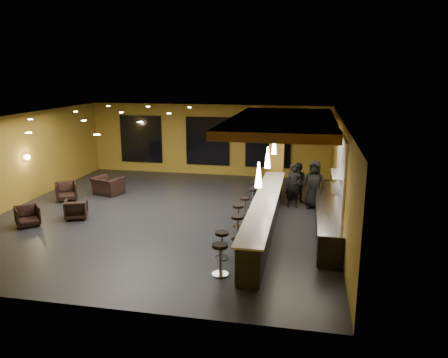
% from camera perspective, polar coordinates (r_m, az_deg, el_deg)
% --- Properties ---
extents(floor, '(12.00, 13.00, 0.10)m').
position_cam_1_polar(floor, '(16.15, -7.35, -4.74)').
color(floor, black).
rests_on(floor, ground).
extents(ceiling, '(12.00, 13.00, 0.10)m').
position_cam_1_polar(ceiling, '(15.39, -7.77, 8.07)').
color(ceiling, black).
extents(wall_back, '(12.00, 0.10, 3.50)m').
position_cam_1_polar(wall_back, '(21.87, -2.08, 5.15)').
color(wall_back, olive).
rests_on(wall_back, floor).
extents(wall_front, '(12.00, 0.10, 3.50)m').
position_cam_1_polar(wall_front, '(9.93, -19.70, -6.58)').
color(wall_front, olive).
rests_on(wall_front, floor).
extents(wall_left, '(0.10, 13.00, 3.50)m').
position_cam_1_polar(wall_left, '(18.50, -25.63, 2.15)').
color(wall_left, olive).
rests_on(wall_left, floor).
extents(wall_right, '(0.10, 13.00, 3.50)m').
position_cam_1_polar(wall_right, '(14.90, 15.08, 0.50)').
color(wall_right, olive).
rests_on(wall_right, floor).
extents(wood_soffit, '(3.60, 8.00, 0.28)m').
position_cam_1_polar(wood_soffit, '(15.61, 7.64, 7.45)').
color(wood_soffit, '#9B612D').
rests_on(wood_soffit, ceiling).
extents(window_left, '(2.20, 0.06, 2.40)m').
position_cam_1_polar(window_left, '(22.82, -10.77, 5.15)').
color(window_left, black).
rests_on(window_left, wall_back).
extents(window_center, '(2.20, 0.06, 2.40)m').
position_cam_1_polar(window_center, '(21.77, -2.15, 4.97)').
color(window_center, black).
rests_on(window_center, wall_back).
extents(window_right, '(2.20, 0.06, 2.40)m').
position_cam_1_polar(window_right, '(21.29, 5.77, 4.71)').
color(window_right, black).
rests_on(window_right, wall_back).
extents(tile_backsplash, '(0.06, 3.20, 2.40)m').
position_cam_1_polar(tile_backsplash, '(13.87, 15.02, 0.58)').
color(tile_backsplash, white).
rests_on(tile_backsplash, wall_right).
extents(bar_counter, '(0.60, 8.00, 1.00)m').
position_cam_1_polar(bar_counter, '(14.30, 5.35, -4.85)').
color(bar_counter, black).
rests_on(bar_counter, floor).
extents(bar_top, '(0.78, 8.10, 0.05)m').
position_cam_1_polar(bar_top, '(14.14, 5.40, -2.83)').
color(bar_top, silver).
rests_on(bar_top, bar_counter).
extents(prep_counter, '(0.70, 6.00, 0.86)m').
position_cam_1_polar(prep_counter, '(14.76, 13.32, -4.86)').
color(prep_counter, black).
rests_on(prep_counter, floor).
extents(prep_top, '(0.72, 6.00, 0.03)m').
position_cam_1_polar(prep_top, '(14.62, 13.42, -3.18)').
color(prep_top, silver).
rests_on(prep_top, prep_counter).
extents(wall_shelf_lower, '(0.30, 1.50, 0.03)m').
position_cam_1_polar(wall_shelf_lower, '(13.76, 14.39, -1.20)').
color(wall_shelf_lower, silver).
rests_on(wall_shelf_lower, wall_right).
extents(wall_shelf_upper, '(0.30, 1.50, 0.03)m').
position_cam_1_polar(wall_shelf_upper, '(13.65, 14.50, 0.62)').
color(wall_shelf_upper, silver).
rests_on(wall_shelf_upper, wall_right).
extents(column, '(0.60, 0.60, 3.50)m').
position_cam_1_polar(column, '(18.44, 6.93, 3.40)').
color(column, olive).
rests_on(column, floor).
extents(wall_sconce, '(0.22, 0.22, 0.22)m').
position_cam_1_polar(wall_sconce, '(18.78, -24.33, 2.60)').
color(wall_sconce, '#FFE5B2').
rests_on(wall_sconce, wall_left).
extents(pendant_0, '(0.20, 0.20, 0.70)m').
position_cam_1_polar(pendant_0, '(11.88, 4.54, 0.55)').
color(pendant_0, white).
rests_on(pendant_0, wood_soffit).
extents(pendant_1, '(0.20, 0.20, 0.70)m').
position_cam_1_polar(pendant_1, '(14.31, 5.72, 2.83)').
color(pendant_1, white).
rests_on(pendant_1, wood_soffit).
extents(pendant_2, '(0.20, 0.20, 0.70)m').
position_cam_1_polar(pendant_2, '(16.76, 6.56, 4.44)').
color(pendant_2, white).
rests_on(pendant_2, wood_soffit).
extents(staff_a, '(0.67, 0.48, 1.69)m').
position_cam_1_polar(staff_a, '(16.82, 9.06, -0.85)').
color(staff_a, black).
rests_on(staff_a, floor).
extents(staff_b, '(0.89, 0.76, 1.60)m').
position_cam_1_polar(staff_b, '(17.47, 9.74, -0.49)').
color(staff_b, black).
rests_on(staff_b, floor).
extents(staff_c, '(0.98, 0.72, 1.84)m').
position_cam_1_polar(staff_c, '(16.83, 11.68, -0.71)').
color(staff_c, black).
rests_on(staff_c, floor).
extents(armchair_a, '(1.05, 1.05, 0.68)m').
position_cam_1_polar(armchair_a, '(16.16, -24.28, -4.43)').
color(armchair_a, black).
rests_on(armchair_a, floor).
extents(armchair_b, '(0.97, 0.98, 0.69)m').
position_cam_1_polar(armchair_b, '(16.32, -18.75, -3.74)').
color(armchair_b, black).
rests_on(armchair_b, floor).
extents(armchair_c, '(1.11, 1.12, 0.74)m').
position_cam_1_polar(armchair_c, '(18.73, -19.92, -1.51)').
color(armchair_c, black).
rests_on(armchair_c, floor).
extents(armchair_d, '(1.38, 1.29, 0.74)m').
position_cam_1_polar(armchair_d, '(19.09, -14.94, -0.85)').
color(armchair_d, black).
rests_on(armchair_d, floor).
extents(bar_stool_0, '(0.43, 0.43, 0.84)m').
position_cam_1_polar(bar_stool_0, '(11.25, -0.51, -9.93)').
color(bar_stool_0, silver).
rests_on(bar_stool_0, floor).
extents(bar_stool_1, '(0.39, 0.39, 0.78)m').
position_cam_1_polar(bar_stool_1, '(12.21, -0.28, -8.16)').
color(bar_stool_1, silver).
rests_on(bar_stool_1, floor).
extents(bar_stool_2, '(0.40, 0.40, 0.79)m').
position_cam_1_polar(bar_stool_2, '(13.46, 1.76, -5.99)').
color(bar_stool_2, silver).
rests_on(bar_stool_2, floor).
extents(bar_stool_3, '(0.39, 0.39, 0.78)m').
position_cam_1_polar(bar_stool_3, '(14.55, 1.84, -4.47)').
color(bar_stool_3, silver).
rests_on(bar_stool_3, floor).
extents(bar_stool_4, '(0.36, 0.36, 0.72)m').
position_cam_1_polar(bar_stool_4, '(15.59, 2.73, -3.36)').
color(bar_stool_4, silver).
rests_on(bar_stool_4, floor).
extents(bar_stool_5, '(0.40, 0.40, 0.79)m').
position_cam_1_polar(bar_stool_5, '(16.51, 3.83, -2.20)').
color(bar_stool_5, silver).
rests_on(bar_stool_5, floor).
extents(bar_stool_6, '(0.39, 0.39, 0.78)m').
position_cam_1_polar(bar_stool_6, '(17.51, 3.97, -1.30)').
color(bar_stool_6, silver).
rests_on(bar_stool_6, floor).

